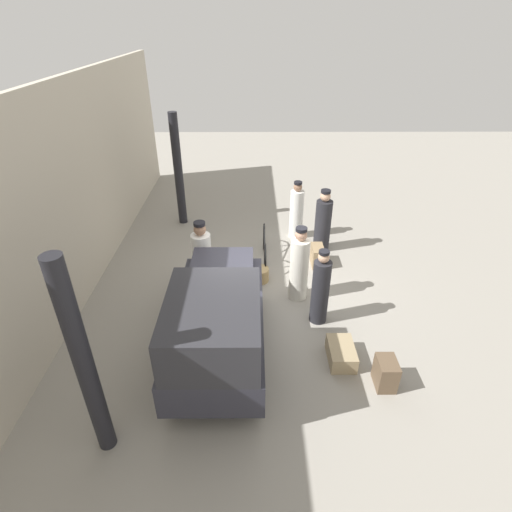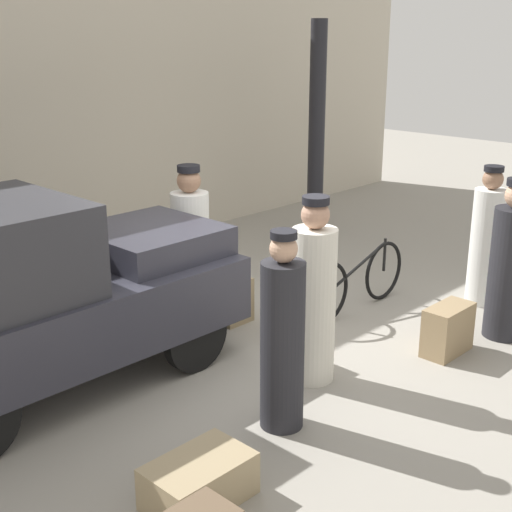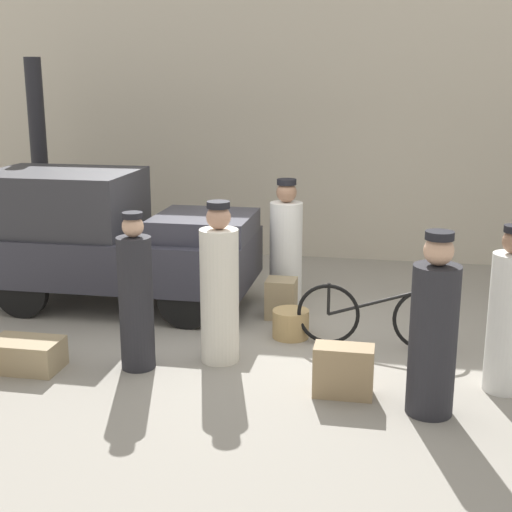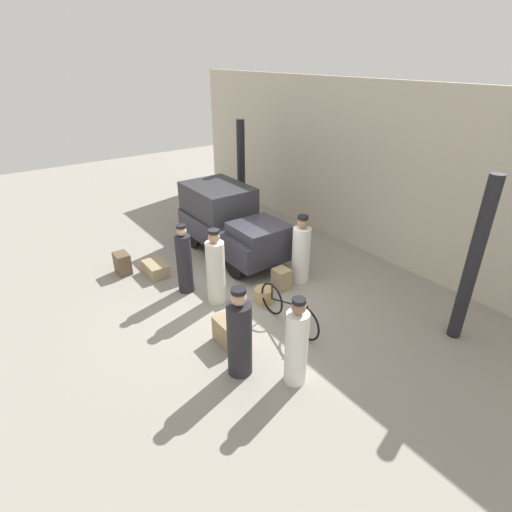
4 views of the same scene
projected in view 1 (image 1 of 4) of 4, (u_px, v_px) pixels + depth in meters
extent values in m
plane|color=gray|center=(265.00, 296.00, 9.12)|extent=(30.00, 30.00, 0.00)
cube|color=beige|center=(62.00, 206.00, 7.94)|extent=(16.00, 0.15, 4.50)
cylinder|color=black|center=(84.00, 365.00, 5.14)|extent=(0.25, 0.25, 3.29)
cylinder|color=black|center=(178.00, 171.00, 11.55)|extent=(0.25, 0.25, 3.29)
cylinder|color=black|center=(189.00, 302.00, 8.37)|extent=(0.71, 0.12, 0.71)
cylinder|color=black|center=(258.00, 301.00, 8.37)|extent=(0.71, 0.12, 0.71)
cylinder|color=black|center=(171.00, 384.00, 6.50)|extent=(0.71, 0.12, 0.71)
cylinder|color=black|center=(259.00, 384.00, 6.50)|extent=(0.71, 0.12, 0.71)
cube|color=#2D2D38|center=(219.00, 324.00, 7.26)|extent=(3.52, 1.60, 0.63)
cube|color=#2D2D33|center=(213.00, 322.00, 6.21)|extent=(1.94, 1.47, 0.80)
cube|color=#2D2D38|center=(222.00, 269.00, 8.01)|extent=(1.23, 1.25, 0.28)
torus|color=black|center=(264.00, 237.00, 10.79)|extent=(0.72, 0.04, 0.72)
torus|color=black|center=(265.00, 258.00, 9.87)|extent=(0.72, 0.04, 0.72)
cylinder|color=black|center=(265.00, 241.00, 10.24)|extent=(1.10, 0.04, 0.39)
cylinder|color=black|center=(265.00, 251.00, 9.77)|extent=(0.04, 0.04, 0.37)
cylinder|color=black|center=(264.00, 230.00, 10.69)|extent=(0.04, 0.04, 0.41)
cylinder|color=tan|center=(260.00, 274.00, 9.58)|extent=(0.43, 0.43, 0.33)
cylinder|color=silver|center=(299.00, 270.00, 8.73)|extent=(0.41, 0.41, 1.46)
sphere|color=tan|center=(301.00, 235.00, 8.29)|extent=(0.26, 0.26, 0.26)
cylinder|color=black|center=(302.00, 229.00, 8.22)|extent=(0.24, 0.24, 0.07)
cylinder|color=white|center=(202.00, 262.00, 9.08)|extent=(0.44, 0.44, 1.39)
sphere|color=#936B51|center=(200.00, 229.00, 8.65)|extent=(0.27, 0.27, 0.27)
cylinder|color=black|center=(199.00, 224.00, 8.58)|extent=(0.26, 0.26, 0.07)
cylinder|color=#232328|center=(323.00, 226.00, 10.62)|extent=(0.43, 0.43, 1.41)
sphere|color=tan|center=(325.00, 196.00, 10.19)|extent=(0.27, 0.27, 0.27)
cylinder|color=black|center=(326.00, 191.00, 10.11)|extent=(0.25, 0.25, 0.07)
cylinder|color=white|center=(296.00, 214.00, 11.25)|extent=(0.38, 0.38, 1.39)
sphere|color=#936B51|center=(298.00, 187.00, 10.83)|extent=(0.24, 0.24, 0.24)
cylinder|color=black|center=(298.00, 183.00, 10.76)|extent=(0.23, 0.23, 0.07)
cylinder|color=#232328|center=(320.00, 292.00, 8.05)|extent=(0.36, 0.36, 1.42)
sphere|color=tan|center=(324.00, 257.00, 7.63)|extent=(0.22, 0.22, 0.22)
cylinder|color=black|center=(324.00, 252.00, 7.57)|extent=(0.21, 0.21, 0.06)
cube|color=brown|center=(386.00, 373.00, 6.80)|extent=(0.46, 0.33, 0.54)
cube|color=#937A56|center=(317.00, 256.00, 10.16)|extent=(0.57, 0.29, 0.51)
cube|color=#9E8966|center=(341.00, 353.00, 7.35)|extent=(0.74, 0.47, 0.32)
cube|color=#9E8966|center=(231.00, 277.00, 9.34)|extent=(0.38, 0.36, 0.51)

